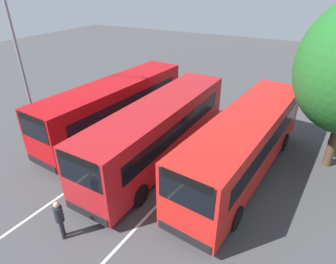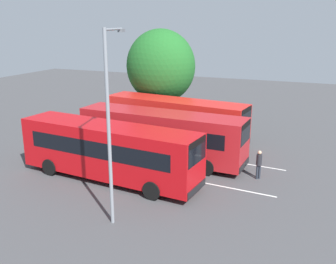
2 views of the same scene
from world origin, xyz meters
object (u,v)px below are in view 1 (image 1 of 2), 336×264
bus_center_right (245,143)px  pedestrian (59,217)px  bus_center_left (160,129)px  street_lamp (22,56)px  bus_far_left (115,105)px

bus_center_right → pedestrian: size_ratio=6.52×
pedestrian → bus_center_right: bearing=13.7°
bus_center_left → bus_center_right: bearing=102.2°
bus_center_left → pedestrian: 6.45m
bus_center_right → street_lamp: bearing=-74.7°
bus_center_right → street_lamp: size_ratio=1.30×
pedestrian → street_lamp: (-5.23, -7.44, 3.92)m
bus_center_right → pedestrian: bearing=-27.6°
bus_far_left → pedestrian: size_ratio=6.50×
bus_far_left → bus_center_left: 4.29m
bus_center_right → pedestrian: bus_center_right is taller
bus_far_left → bus_center_left: (1.50, 4.01, 0.00)m
street_lamp → pedestrian: bearing=-48.6°
bus_far_left → pedestrian: bearing=28.7°
bus_center_left → pedestrian: size_ratio=6.46×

